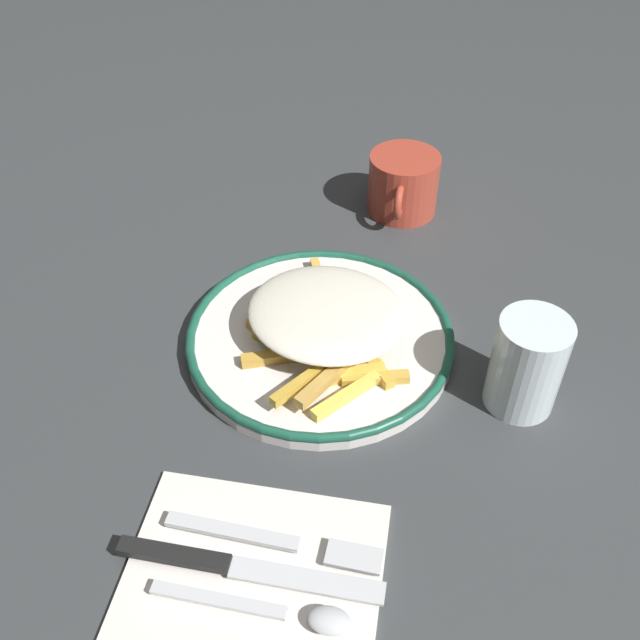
# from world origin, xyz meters

# --- Properties ---
(ground_plane) EXTENTS (2.60, 2.60, 0.00)m
(ground_plane) POSITION_xyz_m (0.00, 0.00, 0.00)
(ground_plane) COLOR #343739
(plate) EXTENTS (0.28, 0.28, 0.02)m
(plate) POSITION_xyz_m (0.00, 0.00, 0.01)
(plate) COLOR silver
(plate) RESTS_ON ground_plane
(fries_heap) EXTENTS (0.22, 0.18, 0.04)m
(fries_heap) POSITION_xyz_m (0.00, 0.01, 0.04)
(fries_heap) COLOR gold
(fries_heap) RESTS_ON plate
(napkin) EXTENTS (0.16, 0.20, 0.01)m
(napkin) POSITION_xyz_m (0.26, -0.00, 0.00)
(napkin) COLOR silver
(napkin) RESTS_ON ground_plane
(fork) EXTENTS (0.02, 0.18, 0.01)m
(fork) POSITION_xyz_m (0.23, 0.01, 0.01)
(fork) COLOR silver
(fork) RESTS_ON napkin
(knife) EXTENTS (0.02, 0.21, 0.01)m
(knife) POSITION_xyz_m (0.26, -0.02, 0.01)
(knife) COLOR black
(knife) RESTS_ON napkin
(spoon) EXTENTS (0.02, 0.15, 0.01)m
(spoon) POSITION_xyz_m (0.29, 0.03, 0.01)
(spoon) COLOR silver
(spoon) RESTS_ON napkin
(water_glass) EXTENTS (0.07, 0.07, 0.10)m
(water_glass) POSITION_xyz_m (0.04, 0.20, 0.05)
(water_glass) COLOR silver
(water_glass) RESTS_ON ground_plane
(coffee_mug) EXTENTS (0.11, 0.09, 0.08)m
(coffee_mug) POSITION_xyz_m (-0.26, 0.05, 0.04)
(coffee_mug) COLOR #A83C2B
(coffee_mug) RESTS_ON ground_plane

